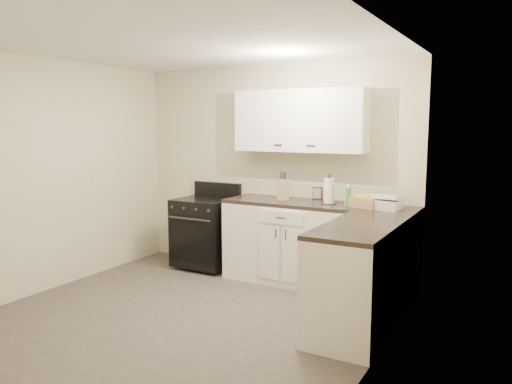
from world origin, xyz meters
The scene contains 19 objects.
floor centered at (0.00, 0.00, 0.00)m, with size 3.60×3.60×0.00m, color #473F38.
ceiling centered at (0.00, 0.00, 2.50)m, with size 3.60×3.60×0.00m, color white.
wall_back centered at (0.00, 1.80, 1.25)m, with size 3.60×3.60×0.00m, color beige.
wall_right centered at (1.80, 0.00, 1.25)m, with size 3.60×3.60×0.00m, color beige.
wall_left centered at (-1.80, 0.00, 1.25)m, with size 3.60×3.60×0.00m, color beige.
base_cabinets_back centered at (0.43, 1.50, 0.45)m, with size 1.55×0.60×0.90m, color white.
base_cabinets_right centered at (1.50, 0.85, 0.45)m, with size 0.60×1.90×0.90m, color white.
countertop_back centered at (0.43, 1.50, 0.92)m, with size 1.55×0.60×0.04m, color black.
countertop_right centered at (1.50, 0.85, 0.92)m, with size 0.60×1.90×0.04m, color black.
upper_cabinets centered at (0.43, 1.65, 1.84)m, with size 1.55×0.30×0.70m, color white.
stove centered at (-0.78, 1.48, 0.46)m, with size 0.69×0.59×0.84m, color black.
knife_block centered at (0.27, 1.53, 1.06)m, with size 0.11×0.09×0.23m, color tan.
paper_towel centered at (0.85, 1.51, 1.08)m, with size 0.11×0.11×0.28m, color white.
soap_bottle centered at (1.08, 1.46, 1.04)m, with size 0.07×0.07×0.20m, color green.
picture_frame centered at (0.60, 1.76, 1.01)m, with size 0.11×0.02×0.14m, color black.
wicker_basket centered at (1.28, 1.47, 0.99)m, with size 0.32×0.21×0.11m, color tan.
countertop_grill centered at (1.50, 1.45, 0.99)m, with size 0.26×0.24×0.10m, color white.
oven_mitt_near centered at (1.18, 0.28, 0.54)m, with size 0.02×0.15×0.26m, color black.
oven_mitt_far centered at (1.18, 0.69, 0.47)m, with size 0.02×0.17×0.30m, color black.
Camera 1 is at (2.77, -3.57, 1.80)m, focal length 35.00 mm.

